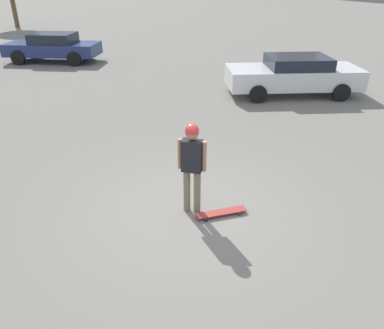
{
  "coord_description": "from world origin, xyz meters",
  "views": [
    {
      "loc": [
        -1.7,
        5.72,
        4.08
      ],
      "look_at": [
        0.0,
        0.0,
        1.0
      ],
      "focal_mm": 35.0,
      "sensor_mm": 36.0,
      "label": 1
    }
  ],
  "objects_px": {
    "car_parked_near": "(294,74)",
    "person": "(192,159)",
    "skateboard": "(221,212)",
    "car_parked_far": "(53,47)"
  },
  "relations": [
    {
      "from": "person",
      "to": "car_parked_far",
      "type": "relative_size",
      "value": 0.37
    },
    {
      "from": "skateboard",
      "to": "car_parked_far",
      "type": "height_order",
      "value": "car_parked_far"
    },
    {
      "from": "skateboard",
      "to": "car_parked_far",
      "type": "distance_m",
      "value": 15.54
    },
    {
      "from": "person",
      "to": "skateboard",
      "type": "height_order",
      "value": "person"
    },
    {
      "from": "person",
      "to": "car_parked_near",
      "type": "xyz_separation_m",
      "value": [
        -1.38,
        -8.47,
        -0.37
      ]
    },
    {
      "from": "car_parked_near",
      "to": "person",
      "type": "bearing_deg",
      "value": 60.41
    },
    {
      "from": "person",
      "to": "car_parked_near",
      "type": "height_order",
      "value": "person"
    },
    {
      "from": "person",
      "to": "skateboard",
      "type": "distance_m",
      "value": 1.18
    },
    {
      "from": "skateboard",
      "to": "car_parked_far",
      "type": "xyz_separation_m",
      "value": [
        11.1,
        -10.85,
        0.68
      ]
    },
    {
      "from": "skateboard",
      "to": "car_parked_near",
      "type": "relative_size",
      "value": 0.18
    }
  ]
}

